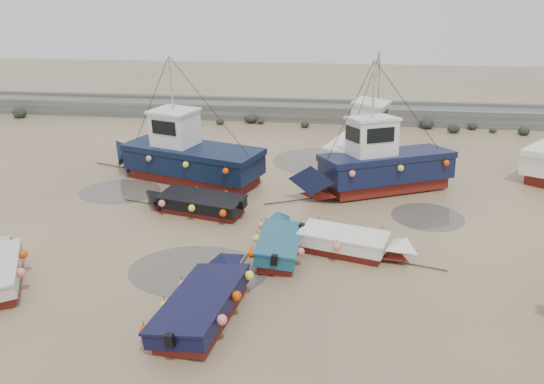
{
  "coord_description": "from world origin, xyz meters",
  "views": [
    {
      "loc": [
        2.04,
        -18.14,
        8.87
      ],
      "look_at": [
        -0.83,
        1.99,
        1.4
      ],
      "focal_mm": 35.0,
      "sensor_mm": 36.0,
      "label": 1
    }
  ],
  "objects": [
    {
      "name": "ground",
      "position": [
        0.0,
        0.0,
        0.0
      ],
      "size": [
        120.0,
        120.0,
        0.0
      ],
      "primitive_type": "plane",
      "color": "tan",
      "rests_on": "ground"
    },
    {
      "name": "seawall",
      "position": [
        0.05,
        21.99,
        0.63
      ],
      "size": [
        60.0,
        4.92,
        1.5
      ],
      "color": "slate",
      "rests_on": "ground"
    },
    {
      "name": "puddle_a",
      "position": [
        -2.8,
        -2.42,
        0.0
      ],
      "size": [
        4.88,
        4.88,
        0.01
      ],
      "primitive_type": "cylinder",
      "color": "#504A41",
      "rests_on": "ground"
    },
    {
      "name": "puddle_b",
      "position": [
        5.7,
        3.66,
        0.0
      ],
      "size": [
        3.09,
        3.09,
        0.01
      ],
      "primitive_type": "cylinder",
      "color": "#504A41",
      "rests_on": "ground"
    },
    {
      "name": "puddle_c",
      "position": [
        -8.73,
        4.83,
        0.0
      ],
      "size": [
        3.96,
        3.96,
        0.01
      ],
      "primitive_type": "cylinder",
      "color": "#504A41",
      "rests_on": "ground"
    },
    {
      "name": "puddle_d",
      "position": [
        0.78,
        11.29,
        0.0
      ],
      "size": [
        5.75,
        5.75,
        0.01
      ],
      "primitive_type": "cylinder",
      "color": "#504A41",
      "rests_on": "ground"
    },
    {
      "name": "dinghy_0",
      "position": [
        -9.03,
        -4.02,
        0.55
      ],
      "size": [
        3.34,
        5.26,
        1.43
      ],
      "rotation": [
        0.0,
        0.0,
        0.51
      ],
      "color": "maroon",
      "rests_on": "ground"
    },
    {
      "name": "dinghy_1",
      "position": [
        -1.75,
        -4.94,
        0.54
      ],
      "size": [
        2.63,
        6.37,
        1.43
      ],
      "rotation": [
        0.0,
        0.0,
        -0.12
      ],
      "color": "maroon",
      "rests_on": "ground"
    },
    {
      "name": "dinghy_2",
      "position": [
        -0.21,
        -0.69,
        0.56
      ],
      "size": [
        1.96,
        5.35,
        1.43
      ],
      "rotation": [
        0.0,
        0.0,
        0.02
      ],
      "color": "maroon",
      "rests_on": "ground"
    },
    {
      "name": "dinghy_4",
      "position": [
        -4.35,
        2.76,
        0.55
      ],
      "size": [
        6.01,
        2.65,
        1.43
      ],
      "rotation": [
        0.0,
        0.0,
        1.33
      ],
      "color": "maroon",
      "rests_on": "ground"
    },
    {
      "name": "dinghy_5",
      "position": [
        2.5,
        -0.43,
        0.56
      ],
      "size": [
        5.33,
        2.55,
        1.43
      ],
      "rotation": [
        0.0,
        0.0,
        -1.83
      ],
      "color": "maroon",
      "rests_on": "ground"
    },
    {
      "name": "cabin_boat_0",
      "position": [
        -6.14,
        7.01,
        1.33
      ],
      "size": [
        10.16,
        5.07,
        6.22
      ],
      "rotation": [
        0.0,
        0.0,
        1.24
      ],
      "color": "maroon",
      "rests_on": "ground"
    },
    {
      "name": "cabin_boat_1",
      "position": [
        2.94,
        10.58,
        1.35
      ],
      "size": [
        4.44,
        9.72,
        6.22
      ],
      "rotation": [
        0.0,
        0.0,
        -0.29
      ],
      "color": "maroon",
      "rests_on": "ground"
    },
    {
      "name": "cabin_boat_2",
      "position": [
        3.56,
        6.53,
        1.36
      ],
      "size": [
        8.96,
        5.5,
        6.22
      ],
      "rotation": [
        0.0,
        0.0,
        2.04
      ],
      "color": "maroon",
      "rests_on": "ground"
    },
    {
      "name": "person",
      "position": [
        -2.55,
        6.79,
        0.0
      ],
      "size": [
        0.77,
        0.76,
        1.8
      ],
      "primitive_type": "imported",
      "rotation": [
        0.0,
        0.0,
        3.91
      ],
      "color": "#1A2236",
      "rests_on": "ground"
    }
  ]
}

